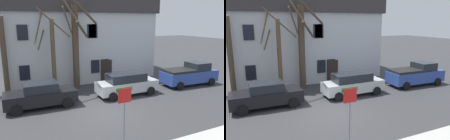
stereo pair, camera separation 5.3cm
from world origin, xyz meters
TOP-DOWN VIEW (x-y plane):
  - ground_plane at (0.00, 0.00)m, footprint 120.00×120.00m
  - building_main at (1.49, 10.48)m, footprint 14.45×8.05m
  - tree_bare_mid at (-5.74, 6.29)m, footprint 1.81×3.04m
  - tree_bare_far at (-2.08, 5.41)m, footprint 3.17×3.16m
  - tree_bare_end at (-0.09, 5.83)m, footprint 2.63×1.95m
  - car_black_sedan at (-3.53, 2.72)m, footprint 4.64×2.11m
  - car_silver_wagon at (2.89, 2.51)m, footprint 4.79×1.95m
  - pickup_truck_blue at (9.41, 2.62)m, footprint 5.20×2.35m
  - street_sign_pole at (-1.13, -4.48)m, footprint 0.76×0.07m

SIDE VIEW (x-z plane):
  - ground_plane at x=0.00m, z-range 0.00..0.00m
  - car_black_sedan at x=-3.53m, z-range 0.00..1.71m
  - car_silver_wagon at x=2.89m, z-range 0.04..1.78m
  - pickup_truck_blue at x=9.41m, z-range -0.03..1.98m
  - street_sign_pole at x=-1.13m, z-range 0.59..3.61m
  - tree_bare_far at x=-2.08m, z-range 0.02..6.72m
  - tree_bare_mid at x=-5.74m, z-range -0.13..7.14m
  - tree_bare_end at x=-0.09m, z-range 0.02..7.49m
  - building_main at x=1.49m, z-range 0.08..8.77m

